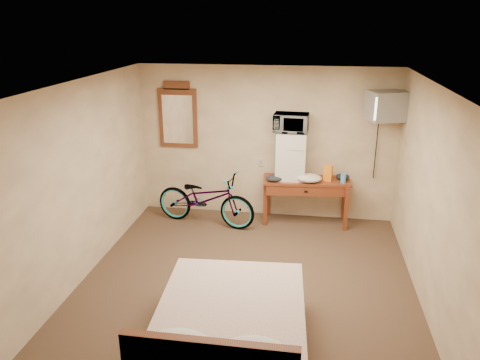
{
  "coord_description": "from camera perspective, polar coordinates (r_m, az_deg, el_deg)",
  "views": [
    {
      "loc": [
        0.71,
        -5.12,
        3.21
      ],
      "look_at": [
        -0.18,
        0.63,
        1.18
      ],
      "focal_mm": 35.0,
      "sensor_mm": 36.0,
      "label": 1
    }
  ],
  "objects": [
    {
      "name": "bed",
      "position": [
        4.79,
        -1.34,
        -18.18
      ],
      "size": [
        1.55,
        2.0,
        0.9
      ],
      "color": "brown",
      "rests_on": "floor"
    },
    {
      "name": "snack_bag",
      "position": [
        7.5,
        10.68,
        0.84
      ],
      "size": [
        0.15,
        0.12,
        0.26
      ],
      "primitive_type": "cube",
      "rotation": [
        0.0,
        0.0,
        -0.36
      ],
      "color": "orange",
      "rests_on": "desk"
    },
    {
      "name": "wall_mirror",
      "position": [
        7.86,
        -7.59,
        7.78
      ],
      "size": [
        0.65,
        0.04,
        1.1
      ],
      "color": "brown",
      "rests_on": "room"
    },
    {
      "name": "desk",
      "position": [
        7.57,
        8.07,
        -0.82
      ],
      "size": [
        1.41,
        0.64,
        0.75
      ],
      "color": "brown",
      "rests_on": "floor"
    },
    {
      "name": "room",
      "position": [
        5.53,
        0.82,
        -1.48
      ],
      "size": [
        4.6,
        4.64,
        2.5
      ],
      "color": "#4B3525",
      "rests_on": "ground"
    },
    {
      "name": "mini_fridge",
      "position": [
        7.48,
        6.09,
        3.01
      ],
      "size": [
        0.5,
        0.49,
        0.76
      ],
      "color": "silver",
      "rests_on": "desk"
    },
    {
      "name": "cloth_cream",
      "position": [
        7.43,
        8.39,
        0.24
      ],
      "size": [
        0.4,
        0.31,
        0.12
      ],
      "primitive_type": "ellipsoid",
      "color": "beige",
      "rests_on": "desk"
    },
    {
      "name": "bicycle",
      "position": [
        7.56,
        -4.24,
        -2.27
      ],
      "size": [
        1.76,
        0.91,
        0.88
      ],
      "primitive_type": "imported",
      "rotation": [
        0.0,
        0.0,
        1.37
      ],
      "color": "black",
      "rests_on": "floor"
    },
    {
      "name": "cloth_dark_a",
      "position": [
        7.4,
        4.17,
        0.2
      ],
      "size": [
        0.26,
        0.2,
        0.1
      ],
      "primitive_type": "ellipsoid",
      "color": "black",
      "rests_on": "desk"
    },
    {
      "name": "crt_television",
      "position": [
        7.33,
        17.37,
        8.62
      ],
      "size": [
        0.61,
        0.66,
        0.43
      ],
      "color": "black",
      "rests_on": "room"
    },
    {
      "name": "microwave",
      "position": [
        7.35,
        6.23,
        6.95
      ],
      "size": [
        0.55,
        0.39,
        0.29
      ],
      "primitive_type": "imported",
      "rotation": [
        0.0,
        0.0,
        -0.06
      ],
      "color": "silver",
      "rests_on": "mini_fridge"
    },
    {
      "name": "cloth_dark_b",
      "position": [
        7.64,
        12.41,
        0.41
      ],
      "size": [
        0.21,
        0.17,
        0.1
      ],
      "primitive_type": "ellipsoid",
      "color": "black",
      "rests_on": "desk"
    },
    {
      "name": "blue_cup",
      "position": [
        7.48,
        12.48,
        0.19
      ],
      "size": [
        0.08,
        0.08,
        0.15
      ],
      "primitive_type": "cylinder",
      "color": "#45ACEB",
      "rests_on": "desk"
    }
  ]
}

